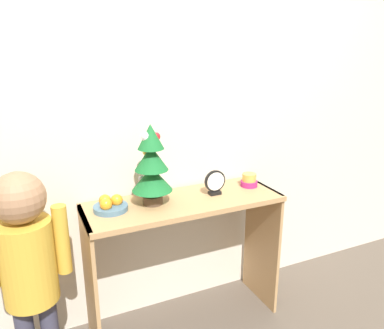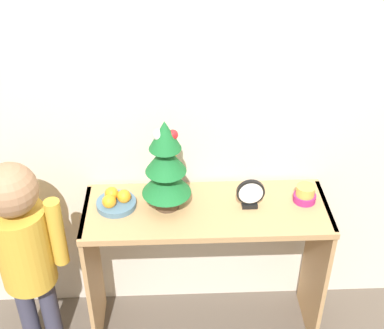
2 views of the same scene
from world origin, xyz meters
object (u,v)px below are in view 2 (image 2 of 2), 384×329
(singing_bowl, at_px, (305,194))
(child_figure, at_px, (22,242))
(desk_clock, at_px, (250,194))
(mini_tree, at_px, (166,165))
(fruit_bowl, at_px, (116,201))

(singing_bowl, height_order, child_figure, child_figure)
(desk_clock, distance_m, child_figure, 1.07)
(mini_tree, xyz_separation_m, desk_clock, (0.38, -0.02, -0.15))
(fruit_bowl, distance_m, singing_bowl, 0.88)
(fruit_bowl, bearing_deg, mini_tree, -2.17)
(child_figure, bearing_deg, desk_clock, 3.77)
(fruit_bowl, relative_size, desk_clock, 1.23)
(mini_tree, height_order, desk_clock, mini_tree)
(fruit_bowl, height_order, child_figure, child_figure)
(mini_tree, distance_m, child_figure, 0.75)
(child_figure, bearing_deg, singing_bowl, 4.55)
(singing_bowl, distance_m, child_figure, 1.32)
(mini_tree, relative_size, desk_clock, 3.02)
(mini_tree, distance_m, singing_bowl, 0.67)
(singing_bowl, bearing_deg, child_figure, -175.45)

